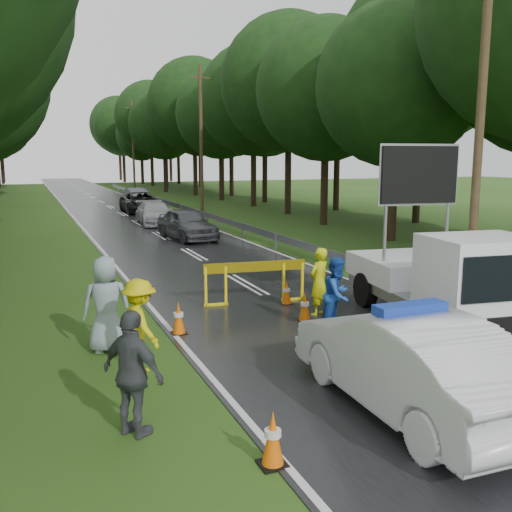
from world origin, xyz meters
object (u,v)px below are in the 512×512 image
queue_car_fourth (138,197)px  queue_car_third (141,203)px  work_truck (444,278)px  barrier (255,272)px  officer (319,282)px  queue_car_first (187,224)px  civilian (337,295)px  police_sedan (408,362)px  queue_car_second (155,213)px

queue_car_fourth → queue_car_third: bearing=-102.0°
work_truck → queue_car_fourth: work_truck is taller
barrier → officer: size_ratio=1.63×
queue_car_fourth → barrier: bearing=-98.9°
queue_car_third → queue_car_fourth: size_ratio=1.20×
queue_car_first → queue_car_fourth: (1.35, 20.13, -0.04)m
civilian → queue_car_first: civilian is taller
work_truck → queue_car_first: (-1.86, 16.12, -0.39)m
police_sedan → civilian: (1.05, 3.99, 0.08)m
police_sedan → work_truck: bearing=-134.8°
barrier → civilian: bearing=-69.1°
barrier → queue_car_fourth: bearing=91.6°
queue_car_third → queue_car_fourth: (0.86, 6.00, -0.01)m
queue_car_second → queue_car_third: bearing=88.1°
queue_car_first → queue_car_third: 14.14m
officer → civilian: 1.45m
queue_car_first → queue_car_fourth: size_ratio=1.02×
work_truck → civilian: 2.67m
work_truck → queue_car_second: 22.91m
officer → queue_car_third: (0.96, 28.38, -0.13)m
barrier → queue_car_first: size_ratio=0.63×
queue_car_second → queue_car_third: size_ratio=0.88×
work_truck → officer: 3.00m
barrier → queue_car_second: size_ratio=0.61×
barrier → queue_car_first: 12.70m
police_sedan → barrier: bearing=-90.9°
officer → queue_car_second: officer is taller
barrier → queue_car_first: (1.54, 12.61, -0.12)m
civilian → queue_car_third: (1.26, 29.80, -0.14)m
work_truck → officer: bearing=148.7°
queue_car_third → officer: bearing=-91.9°
queue_car_first → queue_car_third: size_ratio=0.85×
civilian → police_sedan: bearing=-140.5°
police_sedan → queue_car_second: 26.41m
work_truck → queue_car_second: bearing=102.5°
queue_car_first → queue_car_fourth: 20.18m
civilian → queue_car_second: size_ratio=0.38×
barrier → queue_car_first: bearing=89.6°
officer → queue_car_first: bearing=-115.5°
work_truck → barrier: 4.90m
queue_car_second → queue_car_fourth: size_ratio=1.05×
police_sedan → work_truck: work_truck is taller
civilian → queue_car_first: bearing=51.5°
officer → queue_car_fourth: (1.82, 34.38, -0.14)m
police_sedan → queue_car_fourth: police_sedan is taller
officer → queue_car_first: 14.26m
work_truck → civilian: work_truck is taller
police_sedan → queue_car_first: (1.82, 19.66, -0.04)m
queue_car_second → queue_car_third: queue_car_third is taller
queue_car_second → queue_car_fourth: bearing=86.6°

